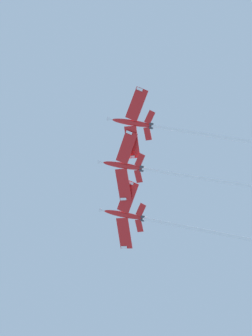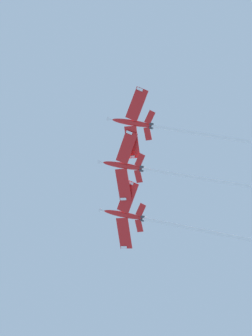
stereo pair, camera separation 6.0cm
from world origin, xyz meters
name	(u,v)px [view 2 (the right image)]	position (x,y,z in m)	size (l,w,h in m)	color
jet_inner_left	(173,129)	(24.34, 3.82, 173.11)	(23.16, 52.27, 24.19)	red
jet_centre	(152,170)	(14.08, -3.40, 173.83)	(20.51, 47.44, 22.31)	red
jet_inner_right	(168,223)	(-0.98, -1.56, 172.33)	(22.14, 51.66, 23.07)	red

